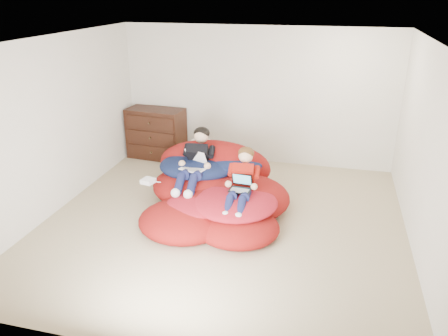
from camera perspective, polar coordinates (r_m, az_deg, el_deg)
room_shell at (r=6.16m, az=-0.09°, el=-5.32°), size 5.10×5.10×2.77m
dresser at (r=8.57m, az=-8.83°, el=4.50°), size 1.12×0.65×0.96m
beanbag_pile at (r=6.57m, az=-1.13°, el=-2.95°), size 2.25×2.42×0.88m
cream_pillow at (r=7.37m, az=-2.96°, el=2.86°), size 0.47×0.30×0.30m
older_boy at (r=6.65m, az=-3.68°, el=1.29°), size 0.38×1.20×0.74m
younger_boy at (r=6.08m, az=2.36°, el=-1.44°), size 0.33×1.05×0.70m
laptop_white at (r=6.60m, az=-3.89°, el=0.59°), size 0.42×0.46×0.25m
laptop_black at (r=6.05m, az=2.22°, el=-2.28°), size 0.31×0.30×0.21m
power_adapter at (r=6.62m, az=-9.88°, el=-1.68°), size 0.21×0.21×0.07m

